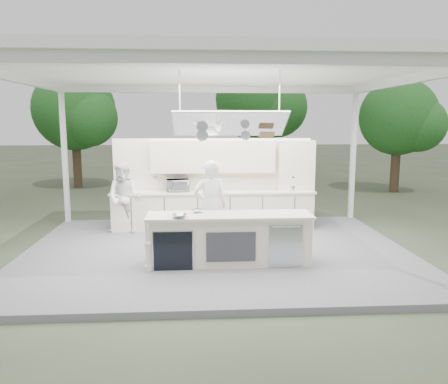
{
  "coord_description": "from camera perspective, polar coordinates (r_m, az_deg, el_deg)",
  "views": [
    {
      "loc": [
        -0.4,
        -8.89,
        2.78
      ],
      "look_at": [
        0.18,
        0.4,
        1.28
      ],
      "focal_mm": 35.0,
      "sensor_mm": 36.0,
      "label": 1
    }
  ],
  "objects": [
    {
      "name": "head_chef",
      "position": [
        8.93,
        -1.77,
        -1.89
      ],
      "size": [
        0.75,
        0.54,
        1.9
      ],
      "primitive_type": "imported",
      "rotation": [
        0.0,
        0.0,
        3.27
      ],
      "color": "white",
      "rests_on": "stage_deck"
    },
    {
      "name": "tent",
      "position": [
        8.93,
        -0.97,
        15.11
      ],
      "size": [
        8.2,
        6.2,
        3.86
      ],
      "color": "white",
      "rests_on": "ground"
    },
    {
      "name": "tree_cluster",
      "position": [
        18.67,
        -2.87,
        10.69
      ],
      "size": [
        19.55,
        9.4,
        5.85
      ],
      "color": "#483A24",
      "rests_on": "ground"
    },
    {
      "name": "stage_deck",
      "position": [
        9.3,
        -0.93,
        -7.87
      ],
      "size": [
        8.0,
        6.0,
        0.12
      ],
      "primitive_type": "cube",
      "color": "slate",
      "rests_on": "ground"
    },
    {
      "name": "sous_chef",
      "position": [
        10.73,
        -12.89,
        -0.74
      ],
      "size": [
        0.96,
        0.82,
        1.72
      ],
      "primitive_type": "imported",
      "rotation": [
        0.0,
        0.0,
        -0.23
      ],
      "color": "white",
      "rests_on": "stage_deck"
    },
    {
      "name": "bowl_large",
      "position": [
        7.92,
        -5.88,
        -3.13
      ],
      "size": [
        0.35,
        0.35,
        0.07
      ],
      "primitive_type": "imported",
      "rotation": [
        0.0,
        0.0,
        0.3
      ],
      "color": "#ADAEB4",
      "rests_on": "demo_island"
    },
    {
      "name": "toaster_oven",
      "position": [
        10.88,
        -6.06,
        0.85
      ],
      "size": [
        0.59,
        0.43,
        0.3
      ],
      "primitive_type": "imported",
      "rotation": [
        0.0,
        0.0,
        0.12
      ],
      "color": "silver",
      "rests_on": "back_counter"
    },
    {
      "name": "demo_island",
      "position": [
        8.29,
        0.59,
        -6.15
      ],
      "size": [
        3.1,
        0.79,
        0.95
      ],
      "color": "white",
      "rests_on": "stage_deck"
    },
    {
      "name": "bowl_small",
      "position": [
        8.35,
        -3.46,
        -2.46
      ],
      "size": [
        0.24,
        0.24,
        0.07
      ],
      "primitive_type": "imported",
      "rotation": [
        0.0,
        0.0,
        0.15
      ],
      "color": "silver",
      "rests_on": "demo_island"
    },
    {
      "name": "ground",
      "position": [
        9.32,
        -0.93,
        -8.22
      ],
      "size": [
        90.0,
        90.0,
        0.0
      ],
      "primitive_type": "plane",
      "color": "#474F36",
      "rests_on": "ground"
    },
    {
      "name": "back_counter",
      "position": [
        11.01,
        -1.4,
        -2.29
      ],
      "size": [
        5.08,
        0.72,
        0.95
      ],
      "color": "white",
      "rests_on": "stage_deck"
    },
    {
      "name": "back_wall_unit",
      "position": [
        11.1,
        0.84,
        2.9
      ],
      "size": [
        5.05,
        0.48,
        2.25
      ],
      "color": "white",
      "rests_on": "stage_deck"
    }
  ]
}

